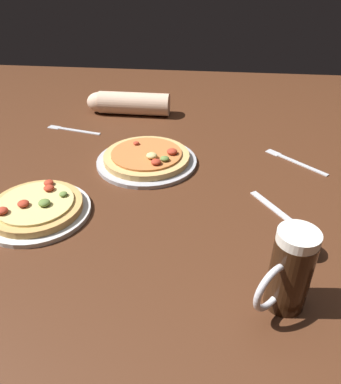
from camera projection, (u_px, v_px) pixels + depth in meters
ground_plane at (170, 203)px, 1.00m from camera, size 2.40×2.40×0.03m
pizza_plate_near at (37, 208)px, 0.92m from camera, size 0.26×0.26×0.05m
pizza_plate_far at (147, 158)px, 1.14m from camera, size 0.30×0.30×0.05m
beer_mug_dark at (289, 272)px, 0.65m from camera, size 0.11×0.11×0.17m
ramekin_sauce at (304, 248)px, 0.80m from camera, size 0.06×0.06×0.03m
fork_left at (72, 130)px, 1.35m from camera, size 0.21×0.07×0.01m
knife_right at (283, 215)px, 0.92m from camera, size 0.15×0.20×0.01m
fork_spare at (294, 161)px, 1.15m from camera, size 0.17×0.16×0.01m
diner_arm at (126, 103)px, 1.46m from camera, size 0.32×0.09×0.09m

